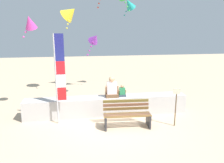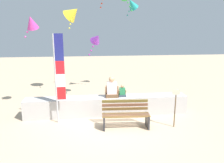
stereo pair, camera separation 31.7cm
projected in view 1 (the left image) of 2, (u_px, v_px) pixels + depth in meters
ground_plane at (111, 125)px, 7.57m from camera, size 40.00×40.00×0.00m
seawall_ledge at (107, 106)px, 8.46m from camera, size 6.22×0.64×0.71m
park_bench at (127, 115)px, 7.39m from camera, size 1.62×0.70×0.88m
person_adult at (112, 89)px, 8.31m from camera, size 0.52×0.38×0.80m
person_child at (122, 92)px, 8.41m from camera, size 0.31×0.23×0.47m
flag_banner at (59, 73)px, 7.31m from camera, size 0.34×0.05×3.11m
kite_purple at (95, 39)px, 9.91m from camera, size 0.75×0.77×1.07m
kite_yellow at (70, 13)px, 10.37m from camera, size 1.13×1.04×1.23m
kite_teal at (129, 4)px, 10.97m from camera, size 0.85×0.80×0.93m
kite_magenta at (30, 22)px, 8.13m from camera, size 0.62×0.70×0.89m
sign_post at (176, 104)px, 7.35m from camera, size 0.24×0.06×1.32m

